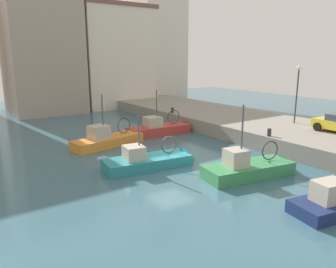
# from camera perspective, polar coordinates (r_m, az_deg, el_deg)

# --- Properties ---
(water_surface) EXTENTS (80.00, 80.00, 0.00)m
(water_surface) POSITION_cam_1_polar(r_m,az_deg,el_deg) (21.29, 0.20, -5.11)
(water_surface) COLOR #386070
(water_surface) RESTS_ON ground
(quay_wall) EXTENTS (9.00, 56.00, 1.20)m
(quay_wall) POSITION_cam_1_polar(r_m,az_deg,el_deg) (29.03, 19.18, 0.39)
(quay_wall) COLOR gray
(quay_wall) RESTS_ON ground
(fishing_boat_red) EXTENTS (6.46, 2.41, 4.80)m
(fishing_boat_red) POSITION_cam_1_polar(r_m,az_deg,el_deg) (29.23, -1.08, 0.28)
(fishing_boat_red) COLOR #BC3833
(fishing_boat_red) RESTS_ON ground
(fishing_boat_green) EXTENTS (6.38, 2.95, 5.07)m
(fishing_boat_green) POSITION_cam_1_polar(r_m,az_deg,el_deg) (19.76, 14.62, -6.69)
(fishing_boat_green) COLOR #388951
(fishing_boat_green) RESTS_ON ground
(fishing_boat_orange) EXTENTS (6.67, 2.80, 4.83)m
(fishing_boat_orange) POSITION_cam_1_polar(r_m,az_deg,el_deg) (25.90, -9.88, -1.60)
(fishing_boat_orange) COLOR orange
(fishing_boat_orange) RESTS_ON ground
(fishing_boat_teal) EXTENTS (6.43, 2.79, 4.18)m
(fishing_boat_teal) POSITION_cam_1_polar(r_m,az_deg,el_deg) (20.72, -2.56, -5.35)
(fishing_boat_teal) COLOR teal
(fishing_boat_teal) RESTS_ON ground
(mooring_bollard_mid) EXTENTS (0.28, 0.28, 0.55)m
(mooring_bollard_mid) POSITION_cam_1_polar(r_m,az_deg,el_deg) (24.43, 17.29, 0.29)
(mooring_bollard_mid) COLOR #2D2D33
(mooring_bollard_mid) RESTS_ON quay_wall
(mooring_bollard_north) EXTENTS (0.28, 0.28, 0.55)m
(mooring_bollard_north) POSITION_cam_1_polar(r_m,az_deg,el_deg) (33.03, 0.77, 4.17)
(mooring_bollard_north) COLOR #2D2D33
(mooring_bollard_north) RESTS_ON quay_wall
(quay_streetlamp) EXTENTS (0.36, 0.36, 4.83)m
(quay_streetlamp) POSITION_cam_1_polar(r_m,az_deg,el_deg) (29.62, 21.72, 7.99)
(quay_streetlamp) COLOR #38383D
(quay_streetlamp) RESTS_ON quay_wall
(waterfront_building_west) EXTENTS (8.46, 9.15, 14.42)m
(waterfront_building_west) POSITION_cam_1_polar(r_m,az_deg,el_deg) (43.58, -21.25, 13.11)
(waterfront_building_west) COLOR #A39384
(waterfront_building_west) RESTS_ON ground
(waterfront_building_west_mid) EXTENTS (10.15, 6.48, 13.44)m
(waterfront_building_west_mid) POSITION_cam_1_polar(r_m,az_deg,el_deg) (46.08, -9.24, 13.18)
(waterfront_building_west_mid) COLOR silver
(waterfront_building_west_mid) RESTS_ON ground
(waterfront_building_central) EXTENTS (7.34, 8.38, 23.63)m
(waterfront_building_central) POSITION_cam_1_polar(r_m,az_deg,el_deg) (52.78, -2.45, 18.88)
(waterfront_building_central) COLOR silver
(waterfront_building_central) RESTS_ON ground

